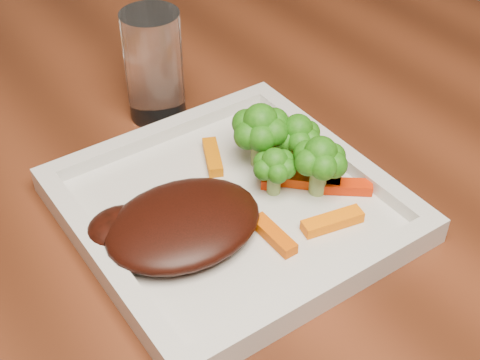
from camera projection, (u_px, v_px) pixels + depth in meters
plate at (231, 210)px, 0.61m from camera, size 0.27×0.27×0.01m
steak at (183, 224)px, 0.56m from camera, size 0.14×0.11×0.03m
broccoli_0 at (260, 134)px, 0.63m from camera, size 0.08×0.08×0.07m
broccoli_1 at (298, 137)px, 0.63m from camera, size 0.06×0.06×0.06m
broccoli_2 at (319, 167)px, 0.60m from camera, size 0.06×0.06×0.06m
broccoli_3 at (275, 166)px, 0.60m from camera, size 0.06×0.06×0.06m
carrot_0 at (332, 221)px, 0.58m from camera, size 0.06×0.03×0.01m
carrot_1 at (342, 186)px, 0.62m from camera, size 0.05×0.05×0.01m
carrot_2 at (274, 235)px, 0.57m from camera, size 0.01×0.05×0.01m
carrot_3 at (286, 137)px, 0.67m from camera, size 0.06×0.04×0.01m
carrot_4 at (213, 157)px, 0.65m from camera, size 0.03×0.05×0.01m
carrot_5 at (309, 181)px, 0.62m from camera, size 0.05×0.05×0.01m
carrot_6 at (276, 168)px, 0.64m from camera, size 0.05×0.05×0.01m
drinking_glass at (154, 66)px, 0.70m from camera, size 0.07×0.07×0.12m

